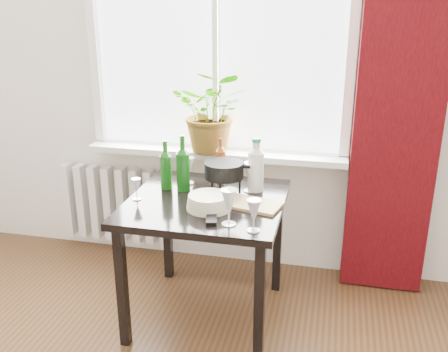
% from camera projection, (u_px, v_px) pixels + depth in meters
% --- Properties ---
extents(window, '(1.72, 0.08, 1.62)m').
position_uv_depth(window, '(216.00, 30.00, 3.10)').
color(window, white).
rests_on(window, ground).
extents(windowsill, '(1.72, 0.20, 0.04)m').
position_uv_depth(windowsill, '(215.00, 153.00, 3.29)').
color(windowsill, silver).
rests_on(windowsill, ground).
extents(curtain, '(0.50, 0.12, 2.56)m').
position_uv_depth(curtain, '(401.00, 89.00, 2.87)').
color(curtain, '#340408').
rests_on(curtain, ground).
extents(radiator, '(0.80, 0.10, 0.55)m').
position_uv_depth(radiator, '(116.00, 203.00, 3.63)').
color(radiator, silver).
rests_on(radiator, ground).
extents(table, '(0.85, 0.85, 0.74)m').
position_uv_depth(table, '(206.00, 215.00, 2.78)').
color(table, black).
rests_on(table, ground).
extents(potted_plant, '(0.48, 0.42, 0.53)m').
position_uv_depth(potted_plant, '(213.00, 112.00, 3.16)').
color(potted_plant, '#246B1C').
rests_on(potted_plant, windowsill).
extents(wine_bottle_left, '(0.08, 0.08, 0.29)m').
position_uv_depth(wine_bottle_left, '(166.00, 165.00, 2.87)').
color(wine_bottle_left, '#0F480D').
rests_on(wine_bottle_left, table).
extents(wine_bottle_right, '(0.08, 0.08, 0.33)m').
position_uv_depth(wine_bottle_right, '(183.00, 163.00, 2.83)').
color(wine_bottle_right, '#0C420D').
rests_on(wine_bottle_right, table).
extents(bottle_amber, '(0.07, 0.07, 0.26)m').
position_uv_depth(bottle_amber, '(221.00, 159.00, 3.03)').
color(bottle_amber, maroon).
rests_on(bottle_amber, table).
extents(cleaning_bottle, '(0.11, 0.11, 0.32)m').
position_uv_depth(cleaning_bottle, '(256.00, 164.00, 2.83)').
color(cleaning_bottle, silver).
rests_on(cleaning_bottle, table).
extents(wineglass_front_right, '(0.10, 0.10, 0.19)m').
position_uv_depth(wineglass_front_right, '(229.00, 207.00, 2.41)').
color(wineglass_front_right, silver).
rests_on(wineglass_front_right, table).
extents(wineglass_far_right, '(0.09, 0.09, 0.17)m').
position_uv_depth(wineglass_far_right, '(254.00, 215.00, 2.35)').
color(wineglass_far_right, '#B4B9C2').
rests_on(wineglass_far_right, table).
extents(wineglass_back_center, '(0.10, 0.10, 0.18)m').
position_uv_depth(wineglass_back_center, '(250.00, 177.00, 2.84)').
color(wineglass_back_center, silver).
rests_on(wineglass_back_center, table).
extents(wineglass_back_left, '(0.08, 0.08, 0.16)m').
position_uv_depth(wineglass_back_left, '(188.00, 170.00, 2.96)').
color(wineglass_back_left, silver).
rests_on(wineglass_back_left, table).
extents(wineglass_front_left, '(0.06, 0.06, 0.12)m').
position_uv_depth(wineglass_front_left, '(136.00, 189.00, 2.73)').
color(wineglass_front_left, white).
rests_on(wineglass_front_left, table).
extents(plate_stack, '(0.27, 0.27, 0.08)m').
position_uv_depth(plate_stack, '(209.00, 202.00, 2.61)').
color(plate_stack, beige).
rests_on(plate_stack, table).
extents(fondue_pot, '(0.30, 0.27, 0.17)m').
position_uv_depth(fondue_pot, '(224.00, 177.00, 2.84)').
color(fondue_pot, black).
rests_on(fondue_pot, table).
extents(tv_remote, '(0.09, 0.19, 0.02)m').
position_uv_depth(tv_remote, '(212.00, 217.00, 2.51)').
color(tv_remote, black).
rests_on(tv_remote, table).
extents(cutting_board, '(0.33, 0.25, 0.02)m').
position_uv_depth(cutting_board, '(253.00, 205.00, 2.66)').
color(cutting_board, '#A5854A').
rests_on(cutting_board, table).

